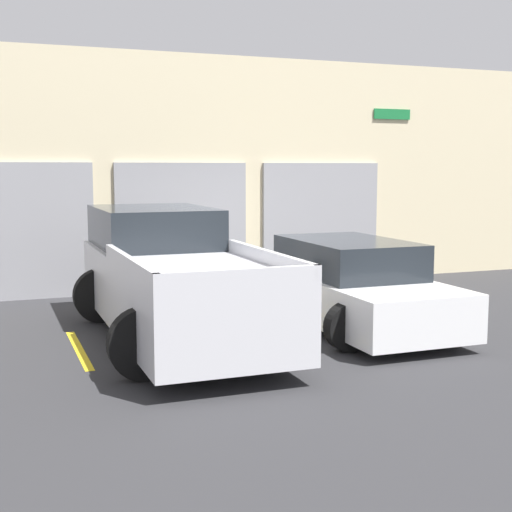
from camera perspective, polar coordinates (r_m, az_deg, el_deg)
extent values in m
plane|color=#2D2D30|center=(11.74, -1.18, -4.95)|extent=(28.00, 28.00, 0.00)
cube|color=beige|center=(14.64, -5.56, 6.63)|extent=(16.64, 0.60, 4.68)
cube|color=#939399|center=(13.84, -18.33, 1.86)|extent=(2.67, 0.08, 2.55)
cube|color=#939399|center=(14.30, -5.93, 2.34)|extent=(2.67, 0.08, 2.55)
cube|color=#939399|center=(15.38, 5.23, 2.67)|extent=(2.67, 0.08, 2.55)
cube|color=#197238|center=(16.20, 10.83, 11.09)|extent=(0.90, 0.03, 0.22)
cube|color=silver|center=(10.10, -6.32, -2.79)|extent=(1.87, 5.39, 0.98)
cube|color=#1E2328|center=(11.43, -8.23, 2.34)|extent=(1.72, 2.43, 0.61)
cube|color=silver|center=(8.65, -10.11, -0.64)|extent=(0.08, 2.97, 0.18)
cube|color=silver|center=(9.15, 0.99, -0.12)|extent=(0.08, 2.97, 0.18)
cube|color=silver|center=(7.50, -1.29, -1.71)|extent=(1.87, 0.08, 0.18)
cylinder|color=black|center=(11.61, -12.33, -3.10)|extent=(0.85, 0.22, 0.85)
cylinder|color=black|center=(11.96, -4.46, -2.67)|extent=(0.85, 0.22, 0.85)
cylinder|color=black|center=(8.38, -8.93, -6.95)|extent=(0.85, 0.22, 0.85)
cylinder|color=black|center=(8.86, 1.66, -6.10)|extent=(0.85, 0.22, 0.85)
cube|color=white|center=(11.14, 7.56, -3.18)|extent=(1.72, 4.35, 0.65)
cube|color=#1E2328|center=(11.15, 7.35, -0.07)|extent=(1.51, 2.39, 0.54)
cylinder|color=black|center=(12.05, 1.37, -3.03)|extent=(0.66, 0.22, 0.66)
cylinder|color=black|center=(12.68, 7.64, -2.58)|extent=(0.66, 0.22, 0.66)
cylinder|color=black|center=(9.66, 7.43, -5.63)|extent=(0.66, 0.22, 0.66)
cylinder|color=black|center=(10.43, 14.72, -4.85)|extent=(0.66, 0.22, 0.66)
cube|color=gold|center=(10.01, -13.98, -7.26)|extent=(0.12, 2.20, 0.01)
cube|color=gold|center=(10.66, 0.96, -6.17)|extent=(0.12, 2.20, 0.01)
cube|color=gold|center=(11.93, 13.38, -4.93)|extent=(0.12, 2.20, 0.01)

